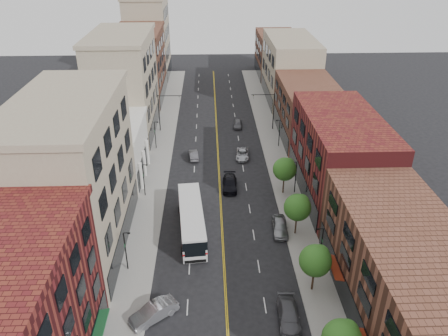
{
  "coord_description": "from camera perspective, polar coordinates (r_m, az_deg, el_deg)",
  "views": [
    {
      "loc": [
        -1.43,
        -30.89,
        33.77
      ],
      "look_at": [
        0.52,
        22.89,
        5.0
      ],
      "focal_mm": 35.0,
      "sensor_mm": 36.0,
      "label": 1
    }
  ],
  "objects": [
    {
      "name": "bldg_r_far_c",
      "position": [
        121.66,
        6.91,
        14.5
      ],
      "size": [
        10.0,
        18.0,
        11.0
      ],
      "primitive_type": "cube",
      "color": "brown",
      "rests_on": "ground"
    },
    {
      "name": "car_angle_b",
      "position": [
        46.0,
        -9.15,
        -18.08
      ],
      "size": [
        5.05,
        4.4,
        1.65
      ],
      "primitive_type": "imported",
      "rotation": [
        0.0,
        0.0,
        -0.93
      ],
      "color": "#A8A9B0",
      "rests_on": "ground"
    },
    {
      "name": "lamp_r_2",
      "position": [
        64.15,
        9.31,
        -0.97
      ],
      "size": [
        0.81,
        0.55,
        5.05
      ],
      "color": "black",
      "rests_on": "sidewalk_right"
    },
    {
      "name": "tree_r_1",
      "position": [
        47.09,
        11.94,
        -11.62
      ],
      "size": [
        3.4,
        3.4,
        5.59
      ],
      "color": "black",
      "rests_on": "sidewalk_right"
    },
    {
      "name": "tree_r_3",
      "position": [
        63.37,
        8.0,
        -0.05
      ],
      "size": [
        3.4,
        3.4,
        5.59
      ],
      "color": "black",
      "rests_on": "sidewalk_right"
    },
    {
      "name": "bldg_r_far_b",
      "position": [
        102.19,
        8.59,
        12.64
      ],
      "size": [
        10.0,
        22.0,
        14.0
      ],
      "primitive_type": "cube",
      "color": "gray",
      "rests_on": "ground"
    },
    {
      "name": "signal_mast_right",
      "position": [
        84.9,
        6.02,
        7.91
      ],
      "size": [
        4.49,
        0.18,
        7.2
      ],
      "color": "black",
      "rests_on": "sidewalk_right"
    },
    {
      "name": "bldg_r_mid",
      "position": [
        64.21,
        14.82,
        1.51
      ],
      "size": [
        10.0,
        22.0,
        12.0
      ],
      "primitive_type": "cube",
      "color": "#571619",
      "rests_on": "ground"
    },
    {
      "name": "bldg_r_near",
      "position": [
        46.06,
        22.68,
        -13.18
      ],
      "size": [
        10.0,
        26.0,
        10.0
      ],
      "primitive_type": "cube",
      "color": "brown",
      "rests_on": "ground"
    },
    {
      "name": "lamp_l_3",
      "position": [
        77.87,
        -8.96,
        4.48
      ],
      "size": [
        0.81,
        0.55,
        5.05
      ],
      "color": "black",
      "rests_on": "sidewalk_left"
    },
    {
      "name": "lamp_r_3",
      "position": [
        78.27,
        7.22,
        4.73
      ],
      "size": [
        0.81,
        0.55,
        5.05
      ],
      "color": "black",
      "rests_on": "sidewalk_right"
    },
    {
      "name": "sidewalk_left",
      "position": [
        74.5,
        -8.46,
        0.91
      ],
      "size": [
        4.0,
        110.0,
        0.15
      ],
      "primitive_type": "cube",
      "color": "gray",
      "rests_on": "ground"
    },
    {
      "name": "lamp_l_2",
      "position": [
        63.66,
        -10.42,
        -1.32
      ],
      "size": [
        0.81,
        0.55,
        5.05
      ],
      "color": "black",
      "rests_on": "sidewalk_left"
    },
    {
      "name": "tree_r_2",
      "position": [
        54.93,
        9.66,
        -4.98
      ],
      "size": [
        3.4,
        3.4,
        5.59
      ],
      "color": "black",
      "rests_on": "sidewalk_right"
    },
    {
      "name": "car_lane_c",
      "position": [
        87.01,
        1.82,
        5.77
      ],
      "size": [
        2.01,
        4.18,
        1.38
      ],
      "primitive_type": "imported",
      "rotation": [
        0.0,
        0.0,
        -0.1
      ],
      "color": "#4F4F54",
      "rests_on": "ground"
    },
    {
      "name": "car_lane_behind",
      "position": [
        74.56,
        -3.99,
        1.71
      ],
      "size": [
        1.86,
        4.24,
        1.35
      ],
      "primitive_type": "imported",
      "rotation": [
        0.0,
        0.0,
        3.25
      ],
      "color": "#47464B",
      "rests_on": "ground"
    },
    {
      "name": "lamp_r_1",
      "position": [
        51.13,
        12.56,
        -9.71
      ],
      "size": [
        0.81,
        0.55,
        5.05
      ],
      "color": "black",
      "rests_on": "sidewalk_right"
    },
    {
      "name": "bldg_l_far_a",
      "position": [
        84.14,
        -12.86,
        10.31
      ],
      "size": [
        10.0,
        20.0,
        18.0
      ],
      "primitive_type": "cube",
      "color": "gray",
      "rests_on": "ground"
    },
    {
      "name": "lamp_l_1",
      "position": [
        50.51,
        -12.7,
        -10.26
      ],
      "size": [
        0.81,
        0.55,
        5.05
      ],
      "color": "black",
      "rests_on": "sidewalk_left"
    },
    {
      "name": "car_lane_a",
      "position": [
        65.65,
        0.76,
        -2.05
      ],
      "size": [
        2.34,
        5.37,
        1.54
      ],
      "primitive_type": "imported",
      "rotation": [
        0.0,
        0.0,
        -0.04
      ],
      "color": "black",
      "rests_on": "ground"
    },
    {
      "name": "car_parked_mid",
      "position": [
        45.76,
        8.42,
        -18.48
      ],
      "size": [
        2.31,
        5.21,
        1.49
      ],
      "primitive_type": "imported",
      "rotation": [
        0.0,
        0.0,
        -0.04
      ],
      "color": "#48484C",
      "rests_on": "ground"
    },
    {
      "name": "bldg_l_tanoffice",
      "position": [
        52.75,
        -18.99,
        -1.56
      ],
      "size": [
        10.0,
        22.0,
        18.0
      ],
      "primitive_type": "cube",
      "color": "gray",
      "rests_on": "ground"
    },
    {
      "name": "ground",
      "position": [
        45.79,
        0.41,
        -19.39
      ],
      "size": [
        220.0,
        220.0,
        0.0
      ],
      "primitive_type": "plane",
      "color": "black",
      "rests_on": "ground"
    },
    {
      "name": "bldg_l_redbrick",
      "position": [
        39.73,
        -25.8,
        -17.81
      ],
      "size": [
        10.0,
        16.0,
        14.0
      ],
      "primitive_type": "cube",
      "color": "#571619",
      "rests_on": "ground"
    },
    {
      "name": "bldg_l_white",
      "position": [
        70.42,
        -14.66,
        2.15
      ],
      "size": [
        10.0,
        14.0,
        8.0
      ],
      "primitive_type": "cube",
      "color": "silver",
      "rests_on": "ground"
    },
    {
      "name": "bldg_l_far_b",
      "position": [
        103.49,
        -10.95,
        12.93
      ],
      "size": [
        10.0,
        20.0,
        15.0
      ],
      "primitive_type": "cube",
      "color": "brown",
      "rests_on": "ground"
    },
    {
      "name": "sidewalk_right",
      "position": [
        74.88,
        6.93,
        1.17
      ],
      "size": [
        4.0,
        110.0,
        0.15
      ],
      "primitive_type": "cube",
      "color": "gray",
      "rests_on": "ground"
    },
    {
      "name": "car_lane_b",
      "position": [
        74.8,
        2.43,
        1.83
      ],
      "size": [
        2.7,
        4.98,
        1.33
      ],
      "primitive_type": "imported",
      "rotation": [
        0.0,
        0.0,
        -0.11
      ],
      "color": "#AAACB2",
      "rests_on": "ground"
    },
    {
      "name": "car_parked_far",
      "position": [
        56.82,
        7.32,
        -7.58
      ],
      "size": [
        2.24,
        4.92,
        1.64
      ],
      "primitive_type": "imported",
      "rotation": [
        0.0,
        0.0,
        -0.06
      ],
      "color": "gray",
      "rests_on": "ground"
    },
    {
      "name": "signal_mast_left",
      "position": [
        84.55,
        -8.02,
        7.71
      ],
      "size": [
        4.49,
        0.18,
        7.2
      ],
      "color": "black",
      "rests_on": "sidewalk_left"
    },
    {
      "name": "bldg_l_far_c",
      "position": [
        120.29,
        -9.88,
        16.35
      ],
      "size": [
        10.0,
        16.0,
        20.0
      ],
      "primitive_type": "cube",
      "color": "gray",
      "rests_on": "ground"
    },
    {
      "name": "city_bus",
      "position": [
        55.94,
        -4.26,
        -6.61
      ],
      "size": [
        4.06,
        13.35,
        3.38
      ],
      "rotation": [
        0.0,
        0.0,
        0.09
      ],
      "color": "silver",
      "rests_on": "ground"
    },
    {
      "name": "bldg_r_far_a",
      "position": [
        83.22,
        10.94,
        7.39
      ],
      "size": [
        10.0,
        20.0,
        10.0
      ],
      "primitive_type": "cube",
      "color": "brown",
      "rests_on": "ground"
    }
  ]
}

